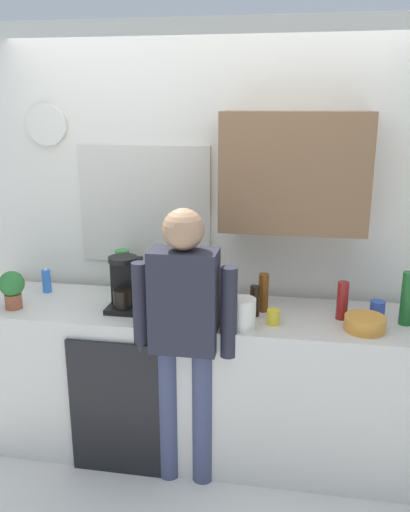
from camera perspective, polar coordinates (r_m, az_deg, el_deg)
ground_plane at (r=3.40m, az=-2.03°, el=-22.41°), size 8.00×8.00×0.00m
kitchen_counter at (r=3.39m, az=-1.04°, el=-13.10°), size 2.76×0.64×0.93m
dishwasher_panel at (r=3.23m, az=-9.45°, el=-15.89°), size 0.56×0.02×0.84m
back_wall_assembly at (r=3.43m, az=1.20°, el=3.35°), size 4.36×0.42×2.60m
coffee_maker at (r=3.19m, az=-8.48°, el=-3.13°), size 0.20×0.20×0.33m
bottle_amber_beer at (r=3.15m, az=6.25°, el=-3.90°), size 0.06×0.06×0.23m
bottle_green_wine at (r=3.14m, az=20.80°, el=-4.27°), size 0.07×0.07×0.30m
bottle_dark_sauce at (r=3.08m, az=5.32°, el=-4.80°), size 0.06×0.06×0.18m
bottle_clear_soda at (r=3.48m, az=-8.74°, el=-1.61°), size 0.09×0.09×0.28m
bottle_red_vinegar at (r=3.12m, az=14.45°, el=-4.62°), size 0.06×0.06×0.22m
cup_yellow_cup at (r=3.00m, az=7.29°, el=-6.47°), size 0.07×0.07×0.08m
cup_blue_mug at (r=3.21m, az=17.91°, el=-5.45°), size 0.08×0.08×0.10m
mixing_bowl at (r=3.02m, az=16.69°, el=-6.91°), size 0.22×0.22×0.08m
potted_plant at (r=3.37m, az=-19.89°, el=-3.16°), size 0.15×0.15×0.23m
dish_soap at (r=3.61m, az=-16.55°, el=-2.52°), size 0.06×0.06×0.18m
storage_canister at (r=2.91m, az=4.07°, el=-6.14°), size 0.14×0.14×0.17m
person_at_sink at (r=2.91m, az=-2.21°, el=-7.60°), size 0.57×0.22×1.60m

